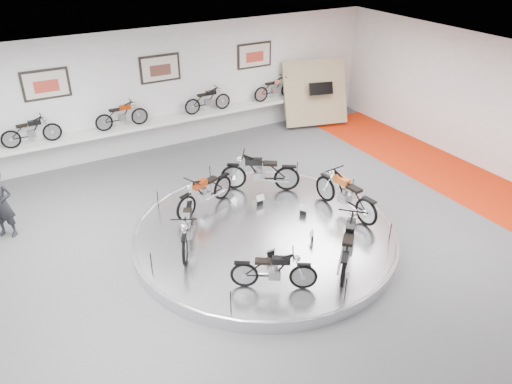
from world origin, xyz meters
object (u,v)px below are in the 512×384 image
bike_a (260,172)px  visitor (1,203)px  bike_f (345,194)px  shelf (168,121)px  display_platform (265,235)px  bike_d (274,270)px  bike_c (187,227)px  bike_e (349,243)px  bike_b (205,192)px

bike_a → visitor: size_ratio=1.03×
visitor → bike_f: bearing=10.0°
shelf → bike_a: 4.66m
display_platform → shelf: (0.00, 6.40, 0.85)m
visitor → bike_d: bearing=-14.2°
bike_a → bike_c: bike_a is taller
bike_d → bike_e: (1.81, -0.12, 0.11)m
shelf → bike_d: (-0.95, -8.34, -0.26)m
bike_f → display_platform: bearing=76.6°
shelf → bike_e: 8.50m
shelf → bike_c: (-1.88, -6.09, -0.20)m
bike_b → bike_a: bearing=164.7°
bike_f → bike_b: bearing=51.7°
shelf → bike_d: size_ratio=7.29×
bike_e → visitor: 8.33m
bike_a → bike_e: bike_e is taller
display_platform → bike_d: size_ratio=4.24×
display_platform → bike_b: bearing=116.9°
bike_f → bike_a: bearing=24.8°
bike_b → bike_e: 4.07m
bike_c → bike_e: bike_e is taller
shelf → visitor: size_ratio=6.09×
bike_a → bike_e: bearing=122.5°
shelf → bike_d: bearing=-96.5°
display_platform → bike_f: bike_f is taller
bike_f → shelf: bearing=12.4°
bike_c → bike_f: bike_f is taller
bike_c → visitor: size_ratio=0.94×
visitor → shelf: bearing=64.7°
bike_d → visitor: (-4.49, 5.33, 0.16)m
bike_d → shelf: bearing=116.2°
display_platform → bike_d: 2.24m
bike_d → bike_f: (3.14, 1.65, 0.10)m
display_platform → bike_c: bike_c is taller
bike_a → bike_c: (-2.81, -1.53, -0.05)m
bike_b → visitor: visitor is taller
bike_c → visitor: bearing=-103.2°
display_platform → bike_f: size_ratio=3.47×
bike_c → bike_e: 3.62m
bike_b → bike_d: size_ratio=1.13×
bike_c → bike_d: size_ratio=1.13×
bike_d → bike_e: bearing=29.0°
bike_a → bike_d: bike_a is taller
bike_d → bike_f: 3.55m
bike_a → shelf: bearing=-44.9°
bike_b → bike_d: bearing=66.3°
shelf → bike_b: bike_b is taller
bike_d → display_platform: bearing=96.7°
display_platform → visitor: (-5.44, 3.39, 0.75)m
bike_d → visitor: bearing=162.8°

